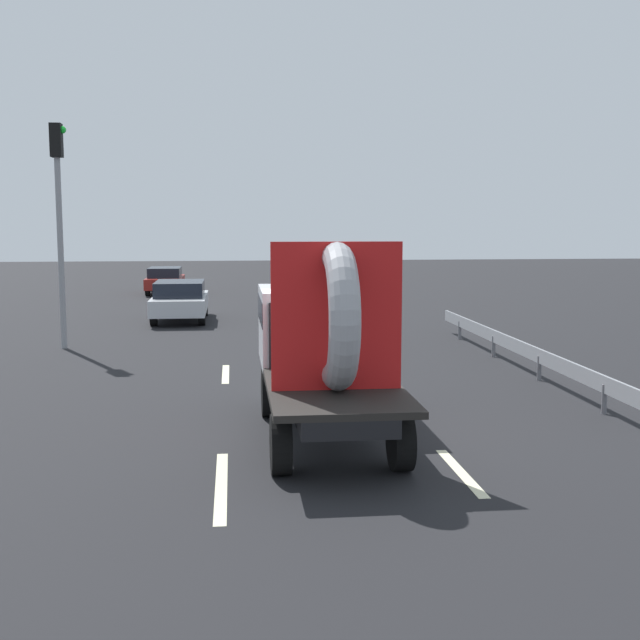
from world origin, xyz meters
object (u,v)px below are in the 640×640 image
flatbed_truck (322,338)px  traffic_light (59,204)px  oncoming_car (165,279)px  distant_sedan (180,299)px

flatbed_truck → traffic_light: bearing=123.3°
traffic_light → oncoming_car: (1.39, 17.11, -3.29)m
flatbed_truck → oncoming_car: bearing=100.2°
flatbed_truck → oncoming_car: 26.93m
flatbed_truck → oncoming_car: (-4.77, 26.49, -0.87)m
traffic_light → flatbed_truck: bearing=-56.7°
traffic_light → oncoming_car: 17.48m
oncoming_car → flatbed_truck: bearing=-79.8°
distant_sedan → oncoming_car: 11.20m
distant_sedan → traffic_light: (-2.82, -6.00, 3.22)m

